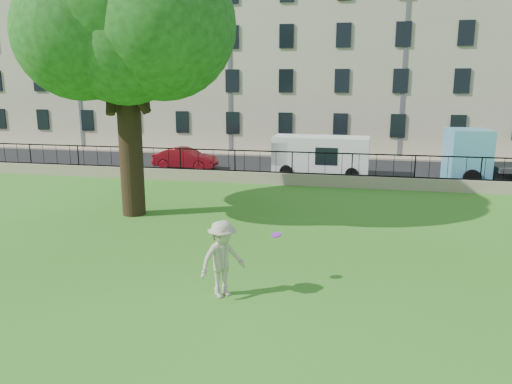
% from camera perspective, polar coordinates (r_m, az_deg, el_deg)
% --- Properties ---
extents(ground, '(120.00, 120.00, 0.00)m').
position_cam_1_polar(ground, '(14.32, -2.49, -8.89)').
color(ground, '#34771C').
rests_on(ground, ground).
extents(retaining_wall, '(50.00, 0.40, 0.60)m').
position_cam_1_polar(retaining_wall, '(25.60, 4.12, 1.48)').
color(retaining_wall, gray).
rests_on(retaining_wall, ground).
extents(iron_railing, '(50.00, 0.05, 1.13)m').
position_cam_1_polar(iron_railing, '(25.45, 4.15, 3.37)').
color(iron_railing, black).
rests_on(iron_railing, retaining_wall).
extents(street, '(60.00, 9.00, 0.01)m').
position_cam_1_polar(street, '(30.24, 5.32, 2.63)').
color(street, black).
rests_on(street, ground).
extents(sidewalk, '(60.00, 1.40, 0.12)m').
position_cam_1_polar(sidewalk, '(35.34, 6.29, 4.15)').
color(sidewalk, gray).
rests_on(sidewalk, ground).
extents(building_row, '(56.40, 10.40, 13.80)m').
position_cam_1_polar(building_row, '(40.63, 7.35, 14.93)').
color(building_row, beige).
rests_on(building_row, ground).
extents(tree, '(8.82, 7.08, 11.36)m').
position_cam_1_polar(tree, '(20.19, -15.19, 19.21)').
color(tree, black).
rests_on(tree, ground).
extents(man, '(1.37, 1.42, 1.94)m').
position_cam_1_polar(man, '(12.37, -3.86, -7.64)').
color(man, '#BCB199').
rests_on(man, ground).
extents(frisbee, '(0.31, 0.32, 0.12)m').
position_cam_1_polar(frisbee, '(13.04, 2.34, -4.91)').
color(frisbee, purple).
extents(red_sedan, '(3.85, 1.41, 1.26)m').
position_cam_1_polar(red_sedan, '(30.46, -8.08, 3.82)').
color(red_sedan, maroon).
rests_on(red_sedan, street).
extents(white_van, '(5.30, 2.21, 2.20)m').
position_cam_1_polar(white_van, '(28.14, 7.43, 4.08)').
color(white_van, white).
rests_on(white_van, street).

